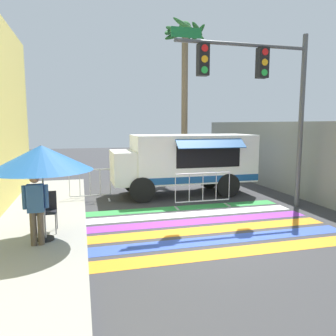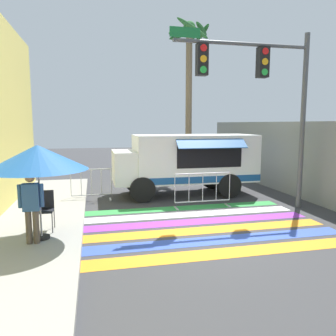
% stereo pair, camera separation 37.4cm
% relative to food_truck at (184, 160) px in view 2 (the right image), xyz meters
% --- Properties ---
extents(ground_plane, '(60.00, 60.00, 0.00)m').
position_rel_food_truck_xyz_m(ground_plane, '(-0.51, -4.25, -1.34)').
color(ground_plane, '#38383A').
extents(concrete_wall_right, '(0.20, 16.00, 2.80)m').
position_rel_food_truck_xyz_m(concrete_wall_right, '(4.08, -1.25, 0.06)').
color(concrete_wall_right, gray).
rests_on(concrete_wall_right, ground_plane).
extents(crosswalk_painted, '(6.40, 4.36, 0.01)m').
position_rel_food_truck_xyz_m(crosswalk_painted, '(-0.51, -3.88, -1.34)').
color(crosswalk_painted, orange).
rests_on(crosswalk_painted, ground_plane).
extents(food_truck, '(5.37, 2.47, 2.30)m').
position_rel_food_truck_xyz_m(food_truck, '(0.00, 0.00, 0.00)').
color(food_truck, white).
rests_on(food_truck, ground_plane).
extents(traffic_signal_pole, '(4.47, 0.29, 5.51)m').
position_rel_food_truck_xyz_m(traffic_signal_pole, '(1.72, -2.65, 2.60)').
color(traffic_signal_pole, '#515456').
rests_on(traffic_signal_pole, ground_plane).
extents(patio_umbrella, '(2.18, 2.18, 2.13)m').
position_rel_food_truck_xyz_m(patio_umbrella, '(-4.56, -4.39, 0.64)').
color(patio_umbrella, black).
rests_on(patio_umbrella, sidewalk_left).
extents(folding_chair, '(0.45, 0.45, 0.96)m').
position_rel_food_truck_xyz_m(folding_chair, '(-4.57, -3.72, -0.62)').
color(folding_chair, '#4C4C51').
rests_on(folding_chair, sidewalk_left).
extents(vendor_person, '(0.53, 0.21, 1.56)m').
position_rel_food_truck_xyz_m(vendor_person, '(-4.69, -4.65, -0.33)').
color(vendor_person, brown).
rests_on(vendor_person, sidewalk_left).
extents(barricade_front, '(1.90, 0.44, 1.15)m').
position_rel_food_truck_xyz_m(barricade_front, '(0.09, -2.02, -0.78)').
color(barricade_front, '#B7BABF').
rests_on(barricade_front, ground_plane).
extents(barricade_side, '(1.42, 0.44, 1.15)m').
position_rel_food_truck_xyz_m(barricade_side, '(-3.46, -0.25, -0.80)').
color(barricade_side, '#B7BABF').
rests_on(barricade_side, ground_plane).
extents(palm_tree, '(2.20, 2.21, 7.68)m').
position_rel_food_truck_xyz_m(palm_tree, '(1.38, 4.08, 4.17)').
color(palm_tree, '#7A664C').
rests_on(palm_tree, ground_plane).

